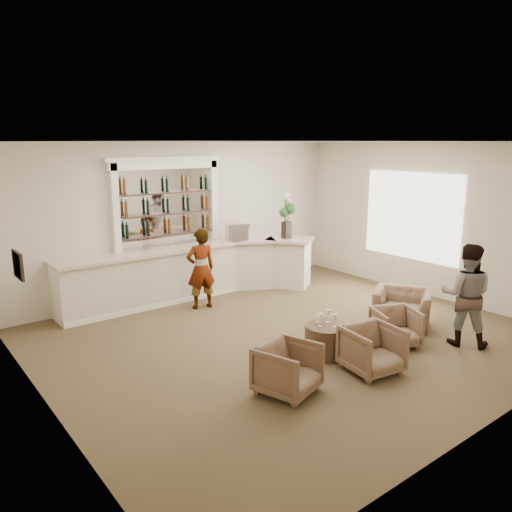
% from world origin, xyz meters
% --- Properties ---
extents(ground, '(8.00, 8.00, 0.00)m').
position_xyz_m(ground, '(0.00, 0.00, 0.00)').
color(ground, brown).
rests_on(ground, ground).
extents(room_shell, '(8.04, 7.02, 3.32)m').
position_xyz_m(room_shell, '(0.16, 0.71, 2.34)').
color(room_shell, beige).
rests_on(room_shell, ground).
extents(bar_counter, '(5.72, 1.80, 1.14)m').
position_xyz_m(bar_counter, '(-0.16, 3.00, 0.57)').
color(bar_counter, white).
rests_on(bar_counter, ground).
extents(back_bar_alcove, '(2.64, 0.25, 3.00)m').
position_xyz_m(back_bar_alcove, '(-0.50, 3.41, 2.03)').
color(back_bar_alcove, white).
rests_on(back_bar_alcove, ground).
extents(cocktail_table, '(0.69, 0.69, 0.50)m').
position_xyz_m(cocktail_table, '(-0.07, -0.90, 0.25)').
color(cocktail_table, brown).
rests_on(cocktail_table, ground).
extents(sommelier, '(0.65, 0.49, 1.63)m').
position_xyz_m(sommelier, '(-0.40, 2.29, 0.81)').
color(sommelier, gray).
rests_on(sommelier, ground).
extents(guest, '(0.99, 1.05, 1.71)m').
position_xyz_m(guest, '(2.05, -1.97, 0.85)').
color(guest, gray).
rests_on(guest, ground).
extents(armchair_left, '(0.93, 0.94, 0.69)m').
position_xyz_m(armchair_left, '(-1.35, -1.43, 0.34)').
color(armchair_left, brown).
rests_on(armchair_left, ground).
extents(armchair_center, '(0.85, 0.87, 0.69)m').
position_xyz_m(armchair_center, '(0.03, -1.72, 0.35)').
color(armchair_center, brown).
rests_on(armchair_center, ground).
extents(armchair_right, '(0.90, 0.91, 0.63)m').
position_xyz_m(armchair_right, '(1.12, -1.32, 0.31)').
color(armchair_right, brown).
rests_on(armchair_right, ground).
extents(armchair_far, '(1.28, 1.32, 0.66)m').
position_xyz_m(armchair_far, '(2.00, -0.80, 0.33)').
color(armchair_far, brown).
rests_on(armchair_far, ground).
extents(espresso_machine, '(0.55, 0.52, 0.39)m').
position_xyz_m(espresso_machine, '(0.95, 2.92, 1.34)').
color(espresso_machine, silver).
rests_on(espresso_machine, bar_counter).
extents(flower_vase, '(0.27, 0.27, 1.02)m').
position_xyz_m(flower_vase, '(2.00, 2.43, 1.71)').
color(flower_vase, black).
rests_on(flower_vase, bar_counter).
extents(wine_glass_bar_left, '(0.07, 0.07, 0.21)m').
position_xyz_m(wine_glass_bar_left, '(-0.67, 3.01, 1.25)').
color(wine_glass_bar_left, white).
rests_on(wine_glass_bar_left, bar_counter).
extents(wine_glass_bar_right, '(0.07, 0.07, 0.21)m').
position_xyz_m(wine_glass_bar_right, '(0.34, 2.99, 1.25)').
color(wine_glass_bar_right, white).
rests_on(wine_glass_bar_right, bar_counter).
extents(wine_glass_tbl_a, '(0.07, 0.07, 0.21)m').
position_xyz_m(wine_glass_tbl_a, '(-0.19, -0.87, 0.60)').
color(wine_glass_tbl_a, white).
rests_on(wine_glass_tbl_a, cocktail_table).
extents(wine_glass_tbl_b, '(0.07, 0.07, 0.21)m').
position_xyz_m(wine_glass_tbl_b, '(0.03, -0.82, 0.60)').
color(wine_glass_tbl_b, white).
rests_on(wine_glass_tbl_b, cocktail_table).
extents(wine_glass_tbl_c, '(0.07, 0.07, 0.21)m').
position_xyz_m(wine_glass_tbl_c, '(-0.03, -1.03, 0.60)').
color(wine_glass_tbl_c, white).
rests_on(wine_glass_tbl_c, cocktail_table).
extents(napkin_holder, '(0.08, 0.08, 0.12)m').
position_xyz_m(napkin_holder, '(-0.09, -0.76, 0.56)').
color(napkin_holder, white).
rests_on(napkin_holder, cocktail_table).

